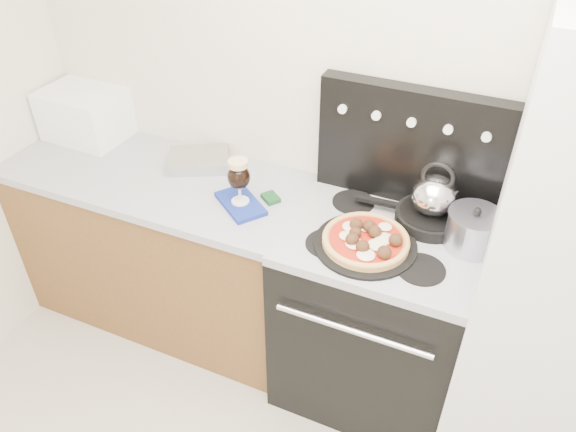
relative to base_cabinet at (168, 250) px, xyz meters
The scene contains 15 objects.
room_shell 1.59m from the base_cabinet, 41.46° to the right, with size 3.52×3.01×2.52m.
base_cabinet is the anchor object (origin of this frame).
countertop 0.45m from the base_cabinet, ahead, with size 1.48×0.63×0.04m, color #ABACB6.
stove_body 1.11m from the base_cabinet, ahead, with size 0.76×0.65×0.88m, color black.
cooktop 1.20m from the base_cabinet, ahead, with size 0.76×0.65×0.04m, color #ADADB2.
backguard 1.35m from the base_cabinet, 12.75° to the left, with size 0.76×0.08×0.50m, color black.
toaster_oven 0.80m from the base_cabinet, 162.26° to the left, with size 0.39×0.29×0.25m, color white.
foil_sheet 0.54m from the base_cabinet, 43.39° to the left, with size 0.28×0.20×0.06m, color silver.
oven_mitt 0.68m from the base_cabinet, ahead, with size 0.24×0.14×0.02m, color navy.
beer_glass 0.77m from the base_cabinet, ahead, with size 0.10×0.10×0.21m, color black, non-canonical shape.
pizza_pan 1.18m from the base_cabinet, ahead, with size 0.40×0.40×0.01m, color black.
pizza 1.19m from the base_cabinet, ahead, with size 0.33×0.33×0.05m, color tan, non-canonical shape.
skillet 1.36m from the base_cabinet, ahead, with size 0.28×0.28×0.05m, color black.
tea_kettle 1.41m from the base_cabinet, ahead, with size 0.18×0.18×0.19m, color white, non-canonical shape.
stock_pot 1.53m from the base_cabinet, ahead, with size 0.20×0.20×0.14m, color #B2AFC8.
Camera 1 is at (0.43, -0.55, 2.31)m, focal length 35.00 mm.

